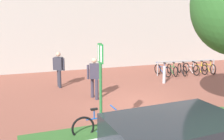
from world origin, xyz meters
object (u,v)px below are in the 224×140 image
parking_sign_post (101,77)px  bike_rack_cluster (186,68)px  person_suited_dark (59,67)px  bollard_steel (164,75)px  person_suited_navy (94,75)px  bike_at_sign (101,125)px

parking_sign_post → bike_rack_cluster: size_ratio=0.71×
person_suited_dark → bollard_steel: bearing=-11.8°
bollard_steel → person_suited_navy: person_suited_navy is taller
bike_rack_cluster → bollard_steel: bearing=-148.5°
parking_sign_post → bollard_steel: size_ratio=2.96×
parking_sign_post → bollard_steel: 7.09m
parking_sign_post → bike_rack_cluster: parking_sign_post is taller
parking_sign_post → person_suited_dark: size_ratio=1.55×
bike_at_sign → person_suited_dark: bearing=92.0°
bike_rack_cluster → person_suited_dark: person_suited_dark is taller
parking_sign_post → person_suited_navy: size_ratio=1.55×
person_suited_navy → bollard_steel: bearing=17.5°
person_suited_dark → person_suited_navy: bearing=-65.6°
bike_at_sign → person_suited_dark: (-0.20, 5.90, 0.63)m
parking_sign_post → person_suited_navy: (0.88, 3.59, -0.75)m
bike_rack_cluster → person_suited_navy: (-6.50, -2.76, 0.64)m
parking_sign_post → person_suited_navy: bearing=76.2°
parking_sign_post → person_suited_dark: 6.01m
bollard_steel → bike_at_sign: bearing=-135.9°
bollard_steel → person_suited_dark: person_suited_dark is taller
bike_at_sign → bollard_steel: bearing=44.1°
bollard_steel → person_suited_navy: 4.33m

